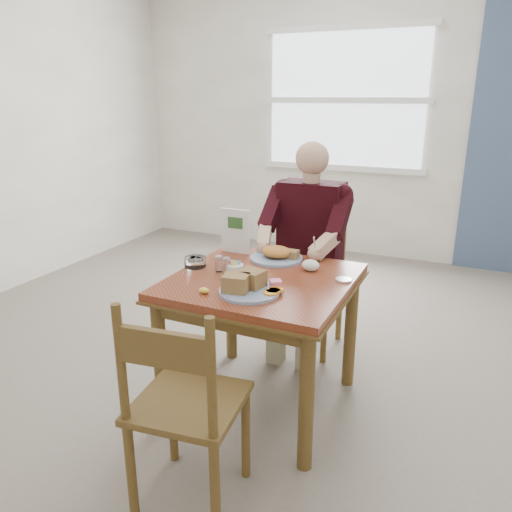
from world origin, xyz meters
The scene contains 16 objects.
floor centered at (0.00, 0.00, 0.00)m, with size 6.00×6.00×0.00m, color #6E6359.
wall_back centered at (0.00, 3.00, 1.40)m, with size 5.50×5.50×0.00m, color white.
lemon_wedge centered at (-0.16, -0.31, 0.76)m, with size 0.05×0.04×0.03m, color yellow.
napkin centered at (0.19, 0.20, 0.78)m, with size 0.10×0.08×0.06m, color white.
metal_dish centered at (0.40, 0.13, 0.76)m, with size 0.08×0.08×0.01m, color silver.
window centered at (-0.40, 2.97, 1.60)m, with size 1.72×0.04×1.42m.
table centered at (0.00, 0.00, 0.64)m, with size 0.92×0.92×0.75m.
chair_far centered at (0.00, 0.80, 0.48)m, with size 0.42×0.42×0.95m.
chair_near centered at (0.02, -0.80, 0.48)m, with size 0.47×0.47×0.95m.
diner centered at (0.00, 0.71, 0.81)m, with size 0.53×0.56×1.39m.
near_plate centered at (0.02, -0.22, 0.79)m, with size 0.32×0.31×0.10m.
far_plate centered at (-0.04, 0.30, 0.78)m, with size 0.30×0.30×0.08m.
caddy centered at (-0.16, 0.00, 0.78)m, with size 0.12×0.12×0.07m.
shakers centered at (-0.22, -0.02, 0.79)m, with size 0.10×0.05×0.09m.
creamer centered at (-0.41, 0.00, 0.78)m, with size 0.15×0.15×0.05m.
menu centered at (-0.32, 0.33, 0.88)m, with size 0.18×0.02×0.27m.
Camera 1 is at (0.98, -2.22, 1.65)m, focal length 35.00 mm.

